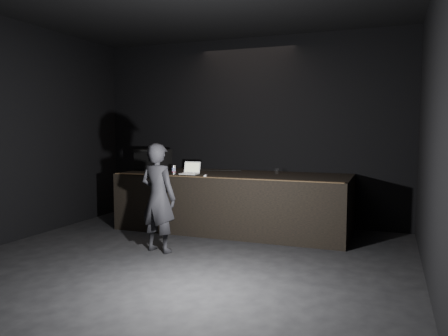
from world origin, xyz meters
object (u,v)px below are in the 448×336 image
Objects in this scene: stage_riser at (234,202)px; person at (158,198)px; stage_monitor at (153,160)px; beer_can at (174,170)px; laptop at (191,171)px.

stage_riser is 1.82m from person.
stage_monitor is 2.12m from person.
beer_can reaches higher than stage_riser.
laptop is 1.45m from person.
person is (0.39, -1.24, -0.29)m from beer_can.
person is (1.11, -1.76, -0.41)m from stage_monitor.
laptop reaches higher than stage_riser.
stage_riser is 0.95m from laptop.
stage_monitor is 1.97× the size of laptop.
stage_monitor is 3.92× the size of beer_can.
stage_monitor reaches higher than stage_riser.
beer_can is at bearing -145.23° from laptop.
stage_monitor is at bearing 144.02° from beer_can.
beer_can is 1.33m from person.
beer_can is 0.10× the size of person.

